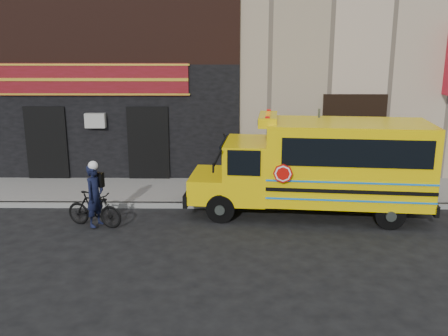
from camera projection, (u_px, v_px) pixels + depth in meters
name	position (u px, v px, depth m)	size (l,w,h in m)	color
ground	(243.00, 241.00, 12.68)	(120.00, 120.00, 0.00)	black
curb	(241.00, 205.00, 15.18)	(40.00, 0.20, 0.15)	gray
sidewalk	(240.00, 191.00, 16.63)	(40.00, 3.00, 0.15)	gray
building	(237.00, 12.00, 21.28)	(20.00, 10.70, 12.00)	tan
school_bus	(322.00, 164.00, 14.25)	(7.08, 2.80, 2.92)	black
sign_pole	(317.00, 154.00, 14.92)	(0.07, 0.26, 3.01)	#424A45
bicycle	(94.00, 209.00, 13.57)	(0.46, 1.64, 0.99)	black
cyclist	(95.00, 197.00, 13.41)	(0.62, 0.41, 1.70)	black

